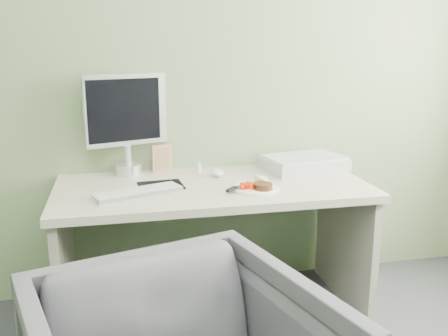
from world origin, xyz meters
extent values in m
plane|color=gray|center=(0.00, 2.00, 1.35)|extent=(3.50, 0.00, 3.50)
cube|color=beige|center=(0.00, 1.62, 0.71)|extent=(1.60, 0.75, 0.04)
cube|color=gray|center=(-0.76, 1.62, 0.34)|extent=(0.04, 0.70, 0.69)
cube|color=gray|center=(0.76, 1.62, 0.34)|extent=(0.04, 0.70, 0.69)
cylinder|color=white|center=(0.19, 1.48, 0.74)|extent=(0.23, 0.23, 0.01)
cylinder|color=black|center=(0.22, 1.44, 0.76)|extent=(0.11, 0.11, 0.03)
ellipsoid|color=tan|center=(0.23, 1.53, 0.77)|extent=(0.11, 0.08, 0.06)
cube|color=#F72A05|center=(0.14, 1.47, 0.76)|extent=(0.08, 0.07, 0.04)
cube|color=silver|center=(0.13, 1.51, 0.75)|extent=(0.10, 0.10, 0.01)
cube|color=black|center=(0.06, 1.44, 0.76)|extent=(0.07, 0.07, 0.02)
cube|color=black|center=(-0.26, 1.65, 0.73)|extent=(0.24, 0.21, 0.00)
cube|color=white|center=(-0.38, 1.51, 0.75)|extent=(0.44, 0.26, 0.02)
ellipsoid|color=white|center=(0.06, 1.78, 0.75)|extent=(0.07, 0.12, 0.04)
cube|color=#8E6242|center=(-0.23, 1.96, 0.81)|extent=(0.12, 0.06, 0.15)
cylinder|color=white|center=(-0.03, 1.87, 0.76)|extent=(0.02, 0.02, 0.05)
cone|color=#91CDE9|center=(-0.03, 1.87, 0.79)|extent=(0.02, 0.02, 0.02)
cube|color=#B4B7BC|center=(0.57, 1.81, 0.76)|extent=(0.50, 0.38, 0.07)
cylinder|color=silver|center=(-0.42, 1.92, 0.76)|extent=(0.14, 0.14, 0.06)
cylinder|color=silver|center=(-0.42, 1.92, 0.84)|extent=(0.04, 0.04, 0.10)
cube|color=silver|center=(-0.42, 1.95, 1.09)|extent=(0.45, 0.18, 0.39)
cube|color=black|center=(-0.42, 1.92, 1.09)|extent=(0.39, 0.14, 0.34)
camera|label=1|loc=(-0.47, -0.81, 1.44)|focal=40.00mm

